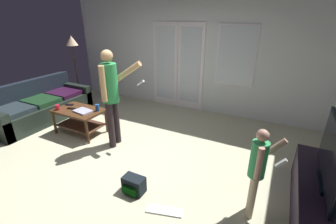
{
  "coord_description": "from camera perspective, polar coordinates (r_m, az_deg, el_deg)",
  "views": [
    {
      "loc": [
        2.17,
        -2.46,
        2.19
      ],
      "look_at": [
        0.75,
        0.3,
        0.88
      ],
      "focal_mm": 24.6,
      "sensor_mm": 36.0,
      "label": 1
    }
  ],
  "objects": [
    {
      "name": "floor_lamp",
      "position": [
        6.71,
        -22.63,
        14.95
      ],
      "size": [
        0.31,
        0.31,
        1.7
      ],
      "color": "#292921",
      "rests_on": "ground_plane"
    },
    {
      "name": "cup_by_laptop",
      "position": [
        4.92,
        -25.7,
        1.05
      ],
      "size": [
        0.08,
        0.08,
        0.1
      ],
      "primitive_type": "cylinder",
      "color": "red",
      "rests_on": "coffee_table"
    },
    {
      "name": "loose_keyboard",
      "position": [
        3.02,
        -0.91,
        -23.23
      ],
      "size": [
        0.46,
        0.24,
        0.02
      ],
      "color": "white",
      "rests_on": "ground_plane"
    },
    {
      "name": "tv_stand",
      "position": [
        3.28,
        32.99,
        -18.02
      ],
      "size": [
        0.47,
        1.7,
        0.47
      ],
      "color": "black",
      "rests_on": "ground_plane"
    },
    {
      "name": "flat_screen_tv",
      "position": [
        2.96,
        35.44,
        -8.98
      ],
      "size": [
        0.08,
        1.19,
        0.71
      ],
      "color": "black",
      "rests_on": "tv_stand"
    },
    {
      "name": "coffee_table",
      "position": [
        4.83,
        -21.05,
        -0.95
      ],
      "size": [
        0.94,
        0.59,
        0.49
      ],
      "color": "#452A16",
      "rests_on": "ground_plane"
    },
    {
      "name": "backpack",
      "position": [
        3.23,
        -8.51,
        -17.43
      ],
      "size": [
        0.29,
        0.21,
        0.23
      ],
      "color": "black",
      "rests_on": "ground_plane"
    },
    {
      "name": "person_adult",
      "position": [
        3.96,
        -13.91,
        5.03
      ],
      "size": [
        0.65,
        0.52,
        1.69
      ],
      "color": "#281F23",
      "rests_on": "ground_plane"
    },
    {
      "name": "dvd_remote_slim",
      "position": [
        5.09,
        -23.25,
        1.69
      ],
      "size": [
        0.18,
        0.1,
        0.02
      ],
      "primitive_type": "cube",
      "rotation": [
        0.0,
        0.0,
        0.32
      ],
      "color": "black",
      "rests_on": "coffee_table"
    },
    {
      "name": "person_child",
      "position": [
        2.75,
        21.39,
        -12.49
      ],
      "size": [
        0.38,
        0.34,
        1.12
      ],
      "color": "tan",
      "rests_on": "ground_plane"
    },
    {
      "name": "cup_near_edge",
      "position": [
        4.58,
        -17.09,
        1.04
      ],
      "size": [
        0.07,
        0.07,
        0.13
      ],
      "primitive_type": "cylinder",
      "color": "#224E94",
      "rests_on": "coffee_table"
    },
    {
      "name": "ground_plane",
      "position": [
        3.95,
        -12.02,
        -11.49
      ],
      "size": [
        6.31,
        5.41,
        0.02
      ],
      "primitive_type": "cube",
      "color": "#B2B191"
    },
    {
      "name": "leather_couch",
      "position": [
        5.89,
        -29.06,
        1.09
      ],
      "size": [
        0.92,
        2.14,
        0.84
      ],
      "color": "black",
      "rests_on": "ground_plane"
    },
    {
      "name": "laptop_closed",
      "position": [
        4.64,
        -20.32,
        0.22
      ],
      "size": [
        0.38,
        0.28,
        0.03
      ],
      "primitive_type": "cube",
      "rotation": [
        0.0,
        0.0,
        -0.15
      ],
      "color": "#A9A9BD",
      "rests_on": "coffee_table"
    },
    {
      "name": "tv_remote_black",
      "position": [
        4.87,
        -22.8,
        0.83
      ],
      "size": [
        0.18,
        0.08,
        0.02
      ],
      "primitive_type": "cube",
      "rotation": [
        0.0,
        0.0,
        0.2
      ],
      "color": "black",
      "rests_on": "coffee_table"
    },
    {
      "name": "wall_back_with_doors",
      "position": [
        5.62,
        4.57,
        14.41
      ],
      "size": [
        6.31,
        0.09,
        2.8
      ],
      "color": "silver",
      "rests_on": "ground_plane"
    }
  ]
}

